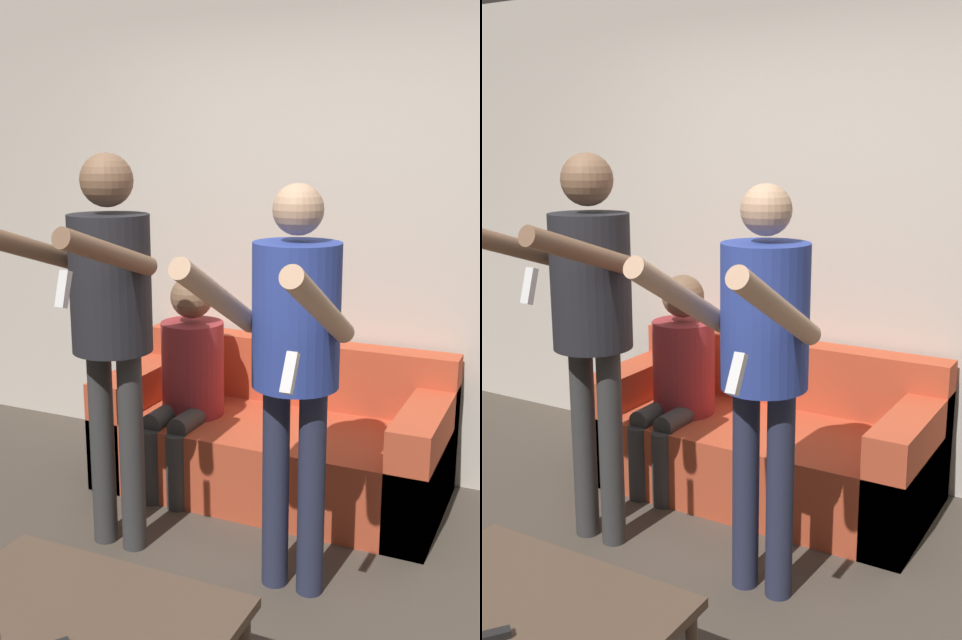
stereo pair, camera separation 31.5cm
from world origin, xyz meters
TOP-DOWN VIEW (x-y plane):
  - ground_plane at (0.00, 0.00)m, footprint 14.00×14.00m
  - wall_back at (0.00, 1.78)m, footprint 6.40×0.06m
  - couch at (-0.15, 1.34)m, footprint 1.78×0.82m
  - person_standing_left at (-0.57, 0.47)m, footprint 0.47×0.77m
  - person_standing_right at (0.28, 0.47)m, footprint 0.46×0.78m
  - person_seated at (-0.58, 1.17)m, footprint 0.33×0.54m
  - coffee_table at (-0.07, -0.44)m, footprint 0.97×0.58m
  - remote_near at (-0.04, -0.67)m, footprint 0.12×0.14m

SIDE VIEW (x-z plane):
  - ground_plane at x=0.00m, z-range 0.00..0.00m
  - couch at x=-0.15m, z-range -0.11..0.64m
  - coffee_table at x=-0.07m, z-range 0.15..0.52m
  - remote_near at x=-0.04m, z-range 0.37..0.39m
  - person_seated at x=-0.58m, z-range 0.05..1.19m
  - person_standing_right at x=0.28m, z-range 0.22..1.87m
  - person_standing_left at x=-0.57m, z-range 0.24..2.00m
  - wall_back at x=0.00m, z-range 0.00..2.70m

